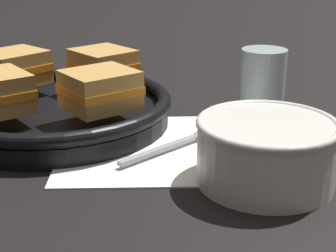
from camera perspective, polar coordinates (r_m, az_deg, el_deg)
ground_plane at (r=0.61m, az=-1.14°, el=-2.44°), size 4.00×4.00×0.00m
napkin at (r=0.61m, az=0.04°, el=-2.30°), size 0.26×0.22×0.00m
soup_bowl at (r=0.52m, az=10.85°, el=-2.34°), size 0.14×0.14×0.07m
spoon at (r=0.63m, az=3.23°, el=-1.19°), size 0.14×0.12×0.01m
skillet at (r=0.70m, az=-12.26°, el=1.78°), size 0.31×0.31×0.04m
sandwich_near_right at (r=0.62m, az=-7.52°, el=4.01°), size 0.11×0.11×0.05m
sandwich_far_left at (r=0.74m, az=-7.20°, el=6.66°), size 0.11×0.11×0.05m
sandwich_far_right at (r=0.75m, az=-16.65°, el=6.23°), size 0.11×0.11×0.05m
drinking_glass at (r=0.73m, az=10.44°, el=4.83°), size 0.06×0.06×0.09m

